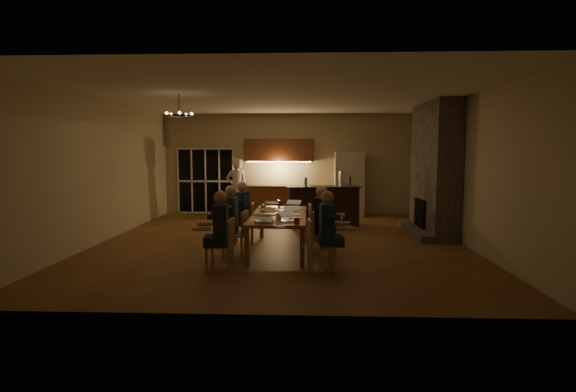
# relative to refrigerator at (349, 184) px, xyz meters

# --- Properties ---
(floor) EXTENTS (9.00, 9.00, 0.00)m
(floor) POSITION_rel_refrigerator_xyz_m (-1.90, -4.15, -1.00)
(floor) COLOR brown
(floor) RESTS_ON ground
(back_wall) EXTENTS (8.00, 0.04, 3.20)m
(back_wall) POSITION_rel_refrigerator_xyz_m (-1.90, 0.37, 0.60)
(back_wall) COLOR tan
(back_wall) RESTS_ON ground
(left_wall) EXTENTS (0.04, 9.00, 3.20)m
(left_wall) POSITION_rel_refrigerator_xyz_m (-5.92, -4.15, 0.60)
(left_wall) COLOR tan
(left_wall) RESTS_ON ground
(right_wall) EXTENTS (0.04, 9.00, 3.20)m
(right_wall) POSITION_rel_refrigerator_xyz_m (2.12, -4.15, 0.60)
(right_wall) COLOR tan
(right_wall) RESTS_ON ground
(ceiling) EXTENTS (8.00, 9.00, 0.04)m
(ceiling) POSITION_rel_refrigerator_xyz_m (-1.90, -4.15, 2.22)
(ceiling) COLOR white
(ceiling) RESTS_ON back_wall
(french_doors) EXTENTS (1.86, 0.08, 2.10)m
(french_doors) POSITION_rel_refrigerator_xyz_m (-4.60, 0.32, 0.05)
(french_doors) COLOR black
(french_doors) RESTS_ON ground
(fireplace) EXTENTS (0.58, 2.50, 3.20)m
(fireplace) POSITION_rel_refrigerator_xyz_m (1.80, -2.95, 0.60)
(fireplace) COLOR #686252
(fireplace) RESTS_ON ground
(kitchenette) EXTENTS (2.24, 0.68, 2.40)m
(kitchenette) POSITION_rel_refrigerator_xyz_m (-2.20, 0.05, 0.20)
(kitchenette) COLOR brown
(kitchenette) RESTS_ON ground
(refrigerator) EXTENTS (0.90, 0.68, 2.00)m
(refrigerator) POSITION_rel_refrigerator_xyz_m (0.00, 0.00, 0.00)
(refrigerator) COLOR beige
(refrigerator) RESTS_ON ground
(dining_table) EXTENTS (1.10, 2.75, 0.75)m
(dining_table) POSITION_rel_refrigerator_xyz_m (-1.89, -5.01, -0.62)
(dining_table) COLOR #A26640
(dining_table) RESTS_ON ground
(bar_island) EXTENTS (2.05, 0.91, 1.08)m
(bar_island) POSITION_rel_refrigerator_xyz_m (-0.88, -1.87, -0.46)
(bar_island) COLOR black
(bar_island) RESTS_ON ground
(chair_left_near) EXTENTS (0.47, 0.47, 0.89)m
(chair_left_near) POSITION_rel_refrigerator_xyz_m (-2.81, -6.57, -0.55)
(chair_left_near) COLOR tan
(chair_left_near) RESTS_ON ground
(chair_left_mid) EXTENTS (0.50, 0.50, 0.89)m
(chair_left_mid) POSITION_rel_refrigerator_xyz_m (-2.71, -5.56, -0.55)
(chair_left_mid) COLOR tan
(chair_left_mid) RESTS_ON ground
(chair_left_far) EXTENTS (0.48, 0.48, 0.89)m
(chair_left_far) POSITION_rel_refrigerator_xyz_m (-2.70, -4.37, -0.55)
(chair_left_far) COLOR tan
(chair_left_far) RESTS_ON ground
(chair_right_near) EXTENTS (0.50, 0.50, 0.89)m
(chair_right_near) POSITION_rel_refrigerator_xyz_m (-1.08, -6.59, -0.55)
(chair_right_near) COLOR tan
(chair_right_near) RESTS_ON ground
(chair_right_mid) EXTENTS (0.51, 0.51, 0.89)m
(chair_right_mid) POSITION_rel_refrigerator_xyz_m (-0.96, -5.55, -0.55)
(chair_right_mid) COLOR tan
(chair_right_mid) RESTS_ON ground
(chair_right_far) EXTENTS (0.47, 0.47, 0.89)m
(chair_right_far) POSITION_rel_refrigerator_xyz_m (-1.05, -4.41, -0.55)
(chair_right_far) COLOR tan
(chair_right_far) RESTS_ON ground
(person_left_near) EXTENTS (0.64, 0.64, 1.38)m
(person_left_near) POSITION_rel_refrigerator_xyz_m (-2.77, -6.65, -0.31)
(person_left_near) COLOR #202429
(person_left_near) RESTS_ON ground
(person_right_near) EXTENTS (0.64, 0.64, 1.38)m
(person_right_near) POSITION_rel_refrigerator_xyz_m (-0.98, -6.57, -0.31)
(person_right_near) COLOR #1B2E44
(person_right_near) RESTS_ON ground
(person_left_mid) EXTENTS (0.61, 0.61, 1.38)m
(person_left_mid) POSITION_rel_refrigerator_xyz_m (-2.79, -5.50, -0.31)
(person_left_mid) COLOR #383B42
(person_left_mid) RESTS_ON ground
(person_right_mid) EXTENTS (0.69, 0.69, 1.38)m
(person_right_mid) POSITION_rel_refrigerator_xyz_m (-1.04, -5.48, -0.31)
(person_right_mid) COLOR #202429
(person_right_mid) RESTS_ON ground
(person_left_far) EXTENTS (0.69, 0.69, 1.38)m
(person_left_far) POSITION_rel_refrigerator_xyz_m (-2.73, -4.44, -0.31)
(person_left_far) COLOR #1B2E44
(person_left_far) RESTS_ON ground
(standing_person) EXTENTS (0.77, 0.63, 1.81)m
(standing_person) POSITION_rel_refrigerator_xyz_m (-3.47, -0.43, -0.10)
(standing_person) COLOR silver
(standing_person) RESTS_ON ground
(chandelier) EXTENTS (0.54, 0.54, 0.03)m
(chandelier) POSITION_rel_refrigerator_xyz_m (-3.92, -4.96, 1.75)
(chandelier) COLOR black
(chandelier) RESTS_ON ceiling
(laptop_a) EXTENTS (0.38, 0.35, 0.23)m
(laptop_a) POSITION_rel_refrigerator_xyz_m (-2.09, -6.00, -0.14)
(laptop_a) COLOR silver
(laptop_a) RESTS_ON dining_table
(laptop_b) EXTENTS (0.41, 0.39, 0.23)m
(laptop_b) POSITION_rel_refrigerator_xyz_m (-1.65, -5.88, -0.14)
(laptop_b) COLOR silver
(laptop_b) RESTS_ON dining_table
(laptop_c) EXTENTS (0.33, 0.29, 0.23)m
(laptop_c) POSITION_rel_refrigerator_xyz_m (-2.11, -5.04, -0.14)
(laptop_c) COLOR silver
(laptop_c) RESTS_ON dining_table
(laptop_d) EXTENTS (0.35, 0.31, 0.23)m
(laptop_d) POSITION_rel_refrigerator_xyz_m (-1.62, -5.10, -0.14)
(laptop_d) COLOR silver
(laptop_d) RESTS_ON dining_table
(laptop_e) EXTENTS (0.35, 0.31, 0.23)m
(laptop_e) POSITION_rel_refrigerator_xyz_m (-2.10, -3.88, -0.14)
(laptop_e) COLOR silver
(laptop_e) RESTS_ON dining_table
(laptop_f) EXTENTS (0.37, 0.34, 0.23)m
(laptop_f) POSITION_rel_refrigerator_xyz_m (-1.63, -4.02, -0.14)
(laptop_f) COLOR silver
(laptop_f) RESTS_ON dining_table
(mug_front) EXTENTS (0.08, 0.08, 0.10)m
(mug_front) POSITION_rel_refrigerator_xyz_m (-1.88, -5.46, -0.20)
(mug_front) COLOR silver
(mug_front) RESTS_ON dining_table
(mug_mid) EXTENTS (0.09, 0.09, 0.10)m
(mug_mid) POSITION_rel_refrigerator_xyz_m (-1.77, -4.53, -0.20)
(mug_mid) COLOR silver
(mug_mid) RESTS_ON dining_table
(mug_back) EXTENTS (0.09, 0.09, 0.10)m
(mug_back) POSITION_rel_refrigerator_xyz_m (-2.28, -4.17, -0.20)
(mug_back) COLOR silver
(mug_back) RESTS_ON dining_table
(redcup_near) EXTENTS (0.10, 0.10, 0.12)m
(redcup_near) POSITION_rel_refrigerator_xyz_m (-1.50, -6.25, -0.19)
(redcup_near) COLOR #AF180B
(redcup_near) RESTS_ON dining_table
(redcup_mid) EXTENTS (0.09, 0.09, 0.12)m
(redcup_mid) POSITION_rel_refrigerator_xyz_m (-2.26, -4.67, -0.19)
(redcup_mid) COLOR #AF180B
(redcup_mid) RESTS_ON dining_table
(can_silver) EXTENTS (0.07, 0.07, 0.12)m
(can_silver) POSITION_rel_refrigerator_xyz_m (-1.83, -5.69, -0.19)
(can_silver) COLOR #B2B2B7
(can_silver) RESTS_ON dining_table
(can_cola) EXTENTS (0.07, 0.07, 0.12)m
(can_cola) POSITION_rel_refrigerator_xyz_m (-1.98, -3.54, -0.19)
(can_cola) COLOR #3F0F0C
(can_cola) RESTS_ON dining_table
(plate_near) EXTENTS (0.24, 0.24, 0.02)m
(plate_near) POSITION_rel_refrigerator_xyz_m (-1.52, -5.54, -0.24)
(plate_near) COLOR silver
(plate_near) RESTS_ON dining_table
(plate_left) EXTENTS (0.27, 0.27, 0.02)m
(plate_left) POSITION_rel_refrigerator_xyz_m (-2.15, -5.98, -0.24)
(plate_left) COLOR silver
(plate_left) RESTS_ON dining_table
(plate_far) EXTENTS (0.23, 0.23, 0.02)m
(plate_far) POSITION_rel_refrigerator_xyz_m (-1.43, -4.22, -0.24)
(plate_far) COLOR silver
(plate_far) RESTS_ON dining_table
(notepad) EXTENTS (0.22, 0.25, 0.01)m
(notepad) POSITION_rel_refrigerator_xyz_m (-1.78, -6.53, -0.24)
(notepad) COLOR white
(notepad) RESTS_ON dining_table
(bar_bottle) EXTENTS (0.08, 0.08, 0.24)m
(bar_bottle) POSITION_rel_refrigerator_xyz_m (-1.35, -2.00, 0.20)
(bar_bottle) COLOR #99999E
(bar_bottle) RESTS_ON bar_island
(bar_blender) EXTENTS (0.17, 0.17, 0.40)m
(bar_blender) POSITION_rel_refrigerator_xyz_m (-0.37, -1.78, 0.28)
(bar_blender) COLOR silver
(bar_blender) RESTS_ON bar_island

